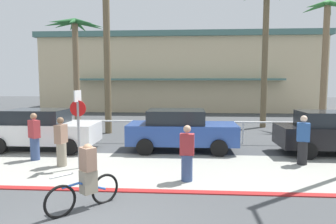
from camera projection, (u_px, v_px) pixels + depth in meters
The scene contains 18 objects.
ground_plane at pixel (148, 137), 15.72m from camera, with size 80.00×80.00×0.00m, color #424447.
sidewalk_strip at pixel (125, 168), 9.96m from camera, with size 44.00×4.00×0.02m, color #9E9E93.
curb_paint at pixel (109, 190), 7.98m from camera, with size 44.00×0.24×0.03m, color maroon.
building_backdrop at pixel (180, 73), 32.17m from camera, with size 26.44×11.47×7.30m.
rail_fence at pixel (144, 125), 14.15m from camera, with size 27.31×0.08×1.04m.
stop_sign_bike_lane at pixel (78, 118), 9.80m from camera, with size 0.52×0.56×2.56m.
palm_tree_1 at pixel (75, 41), 18.37m from camera, with size 3.50×3.39×6.60m.
palm_tree_2 at pixel (106, 14), 16.14m from camera, with size 3.04×3.37×9.04m.
palm_tree_3 at pixel (266, 22), 18.25m from camera, with size 3.04×3.17×8.55m.
palm_tree_4 at pixel (326, 36), 18.20m from camera, with size 2.80×3.25×7.60m.
car_white_1 at pixel (42, 129), 12.64m from camera, with size 4.40×2.02×1.69m.
car_blue_2 at pixel (181, 130), 12.46m from camera, with size 4.40×2.02×1.69m.
car_black_3 at pixel (335, 133), 11.80m from camera, with size 4.40×2.02×1.69m.
cyclist_blue_0 at pixel (86, 178), 6.80m from camera, with size 1.26×1.40×1.50m.
pedestrian_0 at pixel (187, 156), 8.64m from camera, with size 0.42×0.34×1.62m.
pedestrian_1 at pixel (61, 144), 10.16m from camera, with size 0.37×0.44×1.67m.
pedestrian_2 at pixel (303, 142), 10.36m from camera, with size 0.45×0.39×1.70m.
pedestrian_3 at pixel (34, 139), 10.95m from camera, with size 0.48×0.44×1.72m.
Camera 1 is at (2.07, -5.41, 2.86)m, focal length 32.64 mm.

